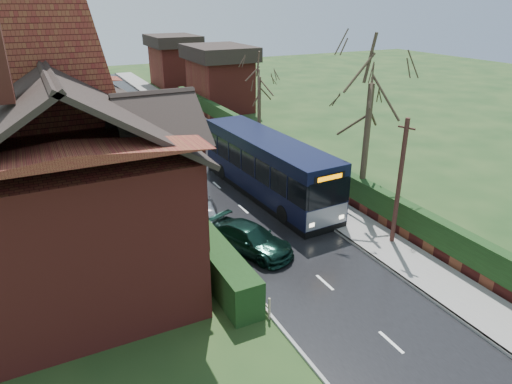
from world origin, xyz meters
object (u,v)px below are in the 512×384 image
brick_house (67,166)px  telegraph_pole (399,183)px  car_silver (204,218)px  bus (268,167)px  bus_stop_sign (313,180)px  car_green (251,239)px

brick_house → telegraph_pole: size_ratio=2.37×
car_silver → telegraph_pole: 9.57m
bus → bus_stop_sign: size_ratio=4.25×
brick_house → car_green: size_ratio=3.35×
car_green → telegraph_pole: bearing=-42.8°
bus → car_green: bus is taller
brick_house → bus_stop_sign: bearing=-2.8°
car_silver → bus: bearing=41.4°
brick_house → bus: (10.94, 2.48, -2.63)m
bus → car_green: bearing=-127.5°
brick_house → car_silver: size_ratio=3.58×
car_silver → bus_stop_sign: (6.16, -0.44, 1.11)m
brick_house → telegraph_pole: (13.53, -5.43, -1.26)m
bus_stop_sign → telegraph_pole: (1.44, -4.84, 1.31)m
brick_house → car_green: (7.13, -3.03, -3.74)m
bus → bus_stop_sign: (1.16, -3.06, 0.07)m
bus → telegraph_pole: 8.43m
car_silver → telegraph_pole: bearing=-21.1°
bus → telegraph_pole: (2.60, -7.90, 1.38)m
car_silver → car_green: 3.13m
bus → car_silver: 5.74m
car_silver → car_green: car_silver is taller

